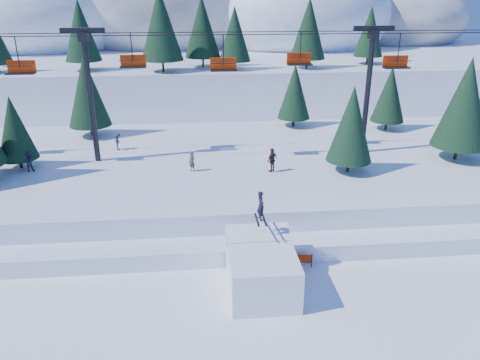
{
  "coord_description": "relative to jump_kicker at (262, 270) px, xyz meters",
  "views": [
    {
      "loc": [
        -1.02,
        -18.7,
        15.23
      ],
      "look_at": [
        1.4,
        6.0,
        5.2
      ],
      "focal_mm": 35.0,
      "sensor_mm": 36.0,
      "label": 1
    }
  ],
  "objects": [
    {
      "name": "mid_shelf",
      "position": [
        -2.25,
        15.4,
        -0.07
      ],
      "size": [
        70.0,
        22.0,
        2.5
      ],
      "primitive_type": "cube",
      "color": "white",
      "rests_on": "ground"
    },
    {
      "name": "chairlift",
      "position": [
        -1.57,
        15.45,
        8.01
      ],
      "size": [
        46.4,
        3.21,
        10.28
      ],
      "color": "black",
      "rests_on": "mid_shelf"
    },
    {
      "name": "banner_near",
      "position": [
        1.89,
        2.23,
        -0.78
      ],
      "size": [
        2.83,
        0.5,
        0.9
      ],
      "color": "black",
      "rests_on": "ground"
    },
    {
      "name": "berm",
      "position": [
        -2.25,
        5.4,
        -0.77
      ],
      "size": [
        70.0,
        6.0,
        1.1
      ],
      "primitive_type": "cube",
      "color": "white",
      "rests_on": "ground"
    },
    {
      "name": "ground",
      "position": [
        -2.25,
        -2.6,
        -1.32
      ],
      "size": [
        160.0,
        160.0,
        0.0
      ],
      "primitive_type": "plane",
      "color": "white",
      "rests_on": "ground"
    },
    {
      "name": "mountain_ridge",
      "position": [
        -7.34,
        70.77,
        8.32
      ],
      "size": [
        119.0,
        60.0,
        26.46
      ],
      "color": "white",
      "rests_on": "ground"
    },
    {
      "name": "jump_kicker",
      "position": [
        0.0,
        0.0,
        0.0
      ],
      "size": [
        3.57,
        4.87,
        5.28
      ],
      "color": "white",
      "rests_on": "ground"
    },
    {
      "name": "distant_skiers",
      "position": [
        -6.33,
        13.99,
        2.0
      ],
      "size": [
        19.27,
        7.54,
        1.87
      ],
      "color": "#3F1E29",
      "rests_on": "mid_shelf"
    },
    {
      "name": "conifer_stand",
      "position": [
        0.07,
        15.95,
        5.77
      ],
      "size": [
        63.28,
        16.79,
        9.71
      ],
      "color": "black",
      "rests_on": "mid_shelf"
    },
    {
      "name": "banner_far",
      "position": [
        9.7,
        3.69,
        -0.78
      ],
      "size": [
        2.8,
        0.64,
        0.9
      ],
      "color": "black",
      "rests_on": "ground"
    }
  ]
}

